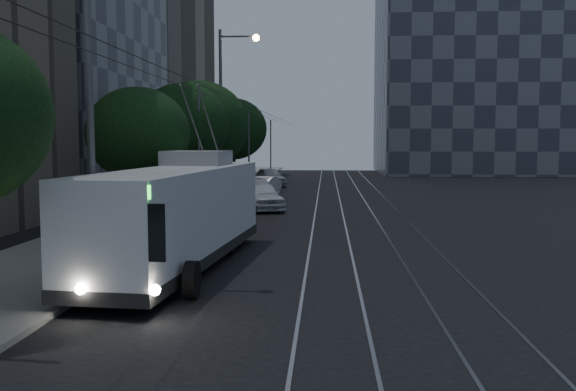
% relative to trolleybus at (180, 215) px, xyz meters
% --- Properties ---
extents(ground, '(120.00, 120.00, 0.00)m').
position_rel_trolleybus_xyz_m(ground, '(3.52, 1.87, -1.60)').
color(ground, black).
rests_on(ground, ground).
extents(sidewalk, '(5.00, 90.00, 0.15)m').
position_rel_trolleybus_xyz_m(sidewalk, '(-3.98, 21.87, -1.53)').
color(sidewalk, gray).
rests_on(sidewalk, ground).
extents(tram_rails, '(4.52, 90.00, 0.02)m').
position_rel_trolleybus_xyz_m(tram_rails, '(6.02, 21.87, -1.59)').
color(tram_rails, gray).
rests_on(tram_rails, ground).
extents(overhead_wires, '(2.23, 90.00, 6.00)m').
position_rel_trolleybus_xyz_m(overhead_wires, '(-1.45, 21.87, 1.87)').
color(overhead_wires, black).
rests_on(overhead_wires, ground).
extents(building_tan_far, '(14.40, 22.40, 34.80)m').
position_rel_trolleybus_xyz_m(building_tan_far, '(-15.48, 43.87, 15.82)').
color(building_tan_far, gray).
rests_on(building_tan_far, ground).
extents(building_distant_right, '(22.00, 18.00, 24.00)m').
position_rel_trolleybus_xyz_m(building_distant_right, '(21.52, 56.87, 10.40)').
color(building_distant_right, '#383C48').
rests_on(building_distant_right, ground).
extents(trolleybus, '(3.43, 11.69, 5.63)m').
position_rel_trolleybus_xyz_m(trolleybus, '(0.00, 0.00, 0.00)').
color(trolleybus, white).
rests_on(trolleybus, ground).
extents(pickup_silver, '(4.60, 6.68, 1.70)m').
position_rel_trolleybus_xyz_m(pickup_silver, '(-0.78, 9.87, -0.75)').
color(pickup_silver, '#B9BBC2').
rests_on(pickup_silver, ground).
extents(car_white_a, '(3.28, 4.88, 1.54)m').
position_rel_trolleybus_xyz_m(car_white_a, '(0.82, 15.87, -0.83)').
color(car_white_a, silver).
rests_on(car_white_a, ground).
extents(car_white_b, '(2.32, 4.63, 1.29)m').
position_rel_trolleybus_xyz_m(car_white_b, '(-0.04, 22.78, -0.95)').
color(car_white_b, '#BAB9BE').
rests_on(car_white_b, ground).
extents(car_white_c, '(2.26, 3.90, 1.21)m').
position_rel_trolleybus_xyz_m(car_white_c, '(-0.05, 26.71, -0.99)').
color(car_white_c, silver).
rests_on(car_white_c, ground).
extents(car_white_d, '(3.34, 4.92, 1.56)m').
position_rel_trolleybus_xyz_m(car_white_d, '(-0.28, 33.60, -0.82)').
color(car_white_d, '#B5B5B9').
rests_on(car_white_d, ground).
extents(tree_1, '(4.04, 4.04, 5.90)m').
position_rel_trolleybus_xyz_m(tree_1, '(-2.98, 5.87, 2.46)').
color(tree_1, '#32251B').
rests_on(tree_1, ground).
extents(tree_2, '(4.76, 4.76, 6.71)m').
position_rel_trolleybus_xyz_m(tree_2, '(-2.98, 13.68, 2.95)').
color(tree_2, '#32251B').
rests_on(tree_2, ground).
extents(tree_3, '(5.76, 5.76, 7.23)m').
position_rel_trolleybus_xyz_m(tree_3, '(-2.98, 17.87, 3.04)').
color(tree_3, '#32251B').
rests_on(tree_3, ground).
extents(tree_4, '(4.01, 4.01, 5.81)m').
position_rel_trolleybus_xyz_m(tree_4, '(-3.48, 25.87, 2.38)').
color(tree_4, '#32251B').
rests_on(tree_4, ground).
extents(tree_5, '(5.73, 5.73, 7.31)m').
position_rel_trolleybus_xyz_m(tree_5, '(-3.48, 34.76, 3.13)').
color(tree_5, '#32251B').
rests_on(tree_5, ground).
extents(streetlamp_near, '(2.45, 0.44, 10.14)m').
position_rel_trolleybus_xyz_m(streetlamp_near, '(-1.26, -2.64, 4.50)').
color(streetlamp_near, '#555557').
rests_on(streetlamp_near, ground).
extents(streetlamp_far, '(2.56, 0.44, 10.69)m').
position_rel_trolleybus_xyz_m(streetlamp_far, '(-1.85, 21.48, 4.80)').
color(streetlamp_far, '#555557').
rests_on(streetlamp_far, ground).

